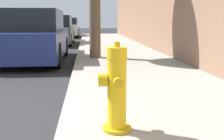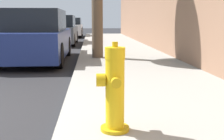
# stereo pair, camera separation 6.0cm
# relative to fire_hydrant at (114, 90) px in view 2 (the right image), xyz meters

# --- Properties ---
(sidewalk_slab) EXTENTS (2.82, 40.00, 0.13)m
(sidewalk_slab) POSITION_rel_fire_hydrant_xyz_m (0.81, 0.39, -0.48)
(sidewalk_slab) COLOR #99968E
(sidewalk_slab) RESTS_ON ground_plane
(fire_hydrant) EXTENTS (0.33, 0.33, 0.88)m
(fire_hydrant) POSITION_rel_fire_hydrant_xyz_m (0.00, 0.00, 0.00)
(fire_hydrant) COLOR #C39C11
(fire_hydrant) RESTS_ON sidewalk_slab
(parked_car_near) EXTENTS (1.76, 4.14, 1.52)m
(parked_car_near) POSITION_rel_fire_hydrant_xyz_m (-1.83, 5.78, 0.18)
(parked_car_near) COLOR navy
(parked_car_near) RESTS_ON ground_plane
(parked_car_mid) EXTENTS (1.81, 3.98, 1.45)m
(parked_car_mid) POSITION_rel_fire_hydrant_xyz_m (-1.87, 11.73, 0.15)
(parked_car_mid) COLOR #4C5156
(parked_car_mid) RESTS_ON ground_plane
(parked_car_far) EXTENTS (1.83, 3.81, 1.39)m
(parked_car_far) POSITION_rel_fire_hydrant_xyz_m (-1.77, 18.05, 0.14)
(parked_car_far) COLOR silver
(parked_car_far) RESTS_ON ground_plane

